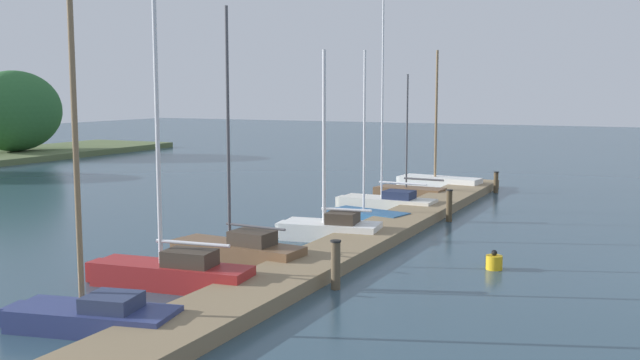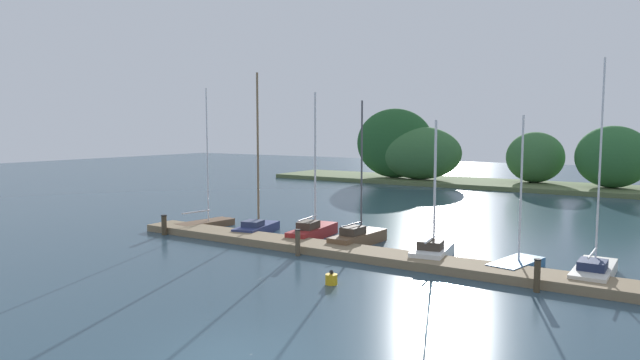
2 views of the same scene
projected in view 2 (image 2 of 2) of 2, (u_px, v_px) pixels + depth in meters
ground at (235, 359)px, 13.21m from camera, size 160.00×160.00×0.00m
dock_pier at (414, 261)px, 22.28m from camera, size 29.96×1.80×0.35m
far_shore at (525, 158)px, 50.60m from camera, size 57.15×8.00×7.52m
sailboat_0 at (207, 222)px, 30.80m from camera, size 1.64×3.64×7.71m
sailboat_1 at (257, 225)px, 28.98m from camera, size 1.84×3.60×8.38m
sailboat_2 at (314, 230)px, 27.72m from camera, size 1.47×4.22×7.29m
sailboat_3 at (359, 236)px, 26.13m from camera, size 1.29×3.99×6.81m
sailboat_4 at (433, 250)px, 23.23m from camera, size 1.71×3.35×5.86m
sailboat_5 at (518, 263)px, 21.51m from camera, size 1.71×3.12×6.02m
sailboat_6 at (594, 269)px, 20.26m from camera, size 1.29×3.96×8.05m
mooring_piling_0 at (164, 225)px, 28.54m from camera, size 0.31×0.31×1.04m
mooring_piling_1 at (298, 243)px, 23.82m from camera, size 0.25×0.25×1.17m
mooring_piling_2 at (537, 275)px, 18.56m from camera, size 0.24×0.24×1.14m
channel_buoy_0 at (331, 279)px, 19.51m from camera, size 0.43×0.43×0.52m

